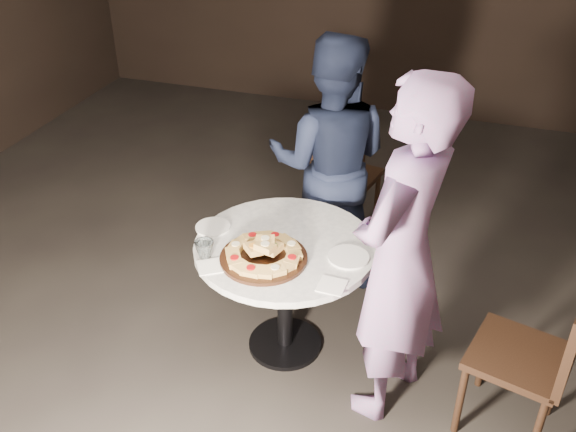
{
  "coord_description": "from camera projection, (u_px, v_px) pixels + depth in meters",
  "views": [
    {
      "loc": [
        0.83,
        -2.31,
        2.43
      ],
      "look_at": [
        0.02,
        0.17,
        0.79
      ],
      "focal_mm": 40.0,
      "sensor_mm": 36.0,
      "label": 1
    }
  ],
  "objects": [
    {
      "name": "plate_right",
      "position": [
        348.0,
        257.0,
        3.01
      ],
      "size": [
        0.22,
        0.22,
        0.01
      ],
      "primitive_type": "cylinder",
      "rotation": [
        0.0,
        0.0,
        -0.11
      ],
      "color": "white",
      "rests_on": "table"
    },
    {
      "name": "napkin_far",
      "position": [
        332.0,
        286.0,
        2.83
      ],
      "size": [
        0.12,
        0.12,
        0.01
      ],
      "primitive_type": "cube",
      "rotation": [
        0.0,
        0.0,
        -0.04
      ],
      "color": "white",
      "rests_on": "table"
    },
    {
      "name": "floor",
      "position": [
        275.0,
        359.0,
        3.37
      ],
      "size": [
        7.0,
        7.0,
        0.0
      ],
      "primitive_type": "plane",
      "color": "black",
      "rests_on": "ground"
    },
    {
      "name": "focaccia_pile",
      "position": [
        264.0,
        252.0,
        2.98
      ],
      "size": [
        0.37,
        0.36,
        0.1
      ],
      "rotation": [
        0.0,
        0.0,
        -0.06
      ],
      "color": "tan",
      "rests_on": "serving_board"
    },
    {
      "name": "diner_navy",
      "position": [
        330.0,
        162.0,
        3.66
      ],
      "size": [
        0.8,
        0.66,
        1.5
      ],
      "primitive_type": "imported",
      "rotation": [
        0.0,
        0.0,
        3.29
      ],
      "color": "#141B32",
      "rests_on": "ground"
    },
    {
      "name": "napkin_near",
      "position": [
        210.0,
        267.0,
        2.95
      ],
      "size": [
        0.16,
        0.16,
        0.01
      ],
      "primitive_type": "cube",
      "rotation": [
        0.0,
        0.0,
        0.57
      ],
      "color": "white",
      "rests_on": "table"
    },
    {
      "name": "table",
      "position": [
        285.0,
        264.0,
        3.17
      ],
      "size": [
        1.17,
        1.17,
        0.66
      ],
      "rotation": [
        0.0,
        0.0,
        0.43
      ],
      "color": "black",
      "rests_on": "ground"
    },
    {
      "name": "water_glass",
      "position": [
        204.0,
        249.0,
        3.0
      ],
      "size": [
        0.1,
        0.1,
        0.09
      ],
      "primitive_type": "imported",
      "rotation": [
        0.0,
        0.0,
        -0.05
      ],
      "color": "silver",
      "rests_on": "table"
    },
    {
      "name": "chair_right",
      "position": [
        542.0,
        353.0,
        2.73
      ],
      "size": [
        0.5,
        0.49,
        0.84
      ],
      "rotation": [
        0.0,
        0.0,
        -1.83
      ],
      "color": "black",
      "rests_on": "ground"
    },
    {
      "name": "diner_teal",
      "position": [
        401.0,
        258.0,
        2.73
      ],
      "size": [
        0.56,
        0.7,
        1.66
      ],
      "primitive_type": "imported",
      "rotation": [
        0.0,
        0.0,
        -1.88
      ],
      "color": "slate",
      "rests_on": "ground"
    },
    {
      "name": "serving_board",
      "position": [
        264.0,
        258.0,
        2.99
      ],
      "size": [
        0.54,
        0.54,
        0.02
      ],
      "primitive_type": "cylinder",
      "rotation": [
        0.0,
        0.0,
        -0.38
      ],
      "color": "black",
      "rests_on": "table"
    },
    {
      "name": "chair_far",
      "position": [
        342.0,
        173.0,
        4.15
      ],
      "size": [
        0.44,
        0.46,
        0.8
      ],
      "rotation": [
        0.0,
        0.0,
        2.94
      ],
      "color": "black",
      "rests_on": "ground"
    },
    {
      "name": "plate_left",
      "position": [
        213.0,
        227.0,
        3.23
      ],
      "size": [
        0.21,
        0.21,
        0.01
      ],
      "primitive_type": "cylinder",
      "rotation": [
        0.0,
        0.0,
        0.19
      ],
      "color": "white",
      "rests_on": "table"
    }
  ]
}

